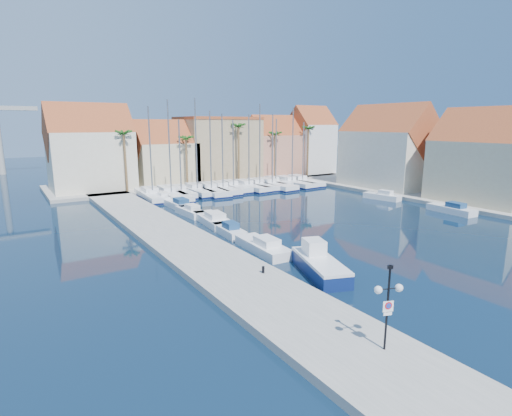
{
  "coord_description": "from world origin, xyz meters",
  "views": [
    {
      "loc": [
        -22.01,
        -20.16,
        10.76
      ],
      "look_at": [
        -2.29,
        10.73,
        3.0
      ],
      "focal_mm": 28.0,
      "sensor_mm": 36.0,
      "label": 1
    }
  ],
  "objects": [
    {
      "name": "sailboat_0",
      "position": [
        -4.06,
        36.2,
        0.59
      ],
      "size": [
        3.29,
        10.51,
        13.15
      ],
      "rotation": [
        0.0,
        0.0,
        -0.05
      ],
      "color": "white",
      "rests_on": "ground"
    },
    {
      "name": "motorboat_west_6",
      "position": [
        -3.99,
        36.94,
        0.51
      ],
      "size": [
        2.04,
        6.17,
        1.4
      ],
      "rotation": [
        0.0,
        0.0,
        -0.01
      ],
      "color": "white",
      "rests_on": "ground"
    },
    {
      "name": "sailboat_1",
      "position": [
        -1.45,
        35.74,
        0.58
      ],
      "size": [
        3.62,
        12.14,
        14.08
      ],
      "rotation": [
        0.0,
        0.0,
        -0.04
      ],
      "color": "white",
      "rests_on": "ground"
    },
    {
      "name": "palm_4",
      "position": [
        30.0,
        42.0,
        9.55
      ],
      "size": [
        2.6,
        2.6,
        10.65
      ],
      "color": "brown",
      "rests_on": "shore_north"
    },
    {
      "name": "fishing_boat",
      "position": [
        -3.26,
        0.63,
        0.75
      ],
      "size": [
        4.17,
        6.81,
        2.26
      ],
      "rotation": [
        0.0,
        0.0,
        -0.34
      ],
      "color": "#0E1E52",
      "rests_on": "ground"
    },
    {
      "name": "building_5",
      "position": [
        32.0,
        8.0,
        5.96
      ],
      "size": [
        9.0,
        12.3,
        12.5
      ],
      "color": "#C8B58D",
      "rests_on": "shore_east"
    },
    {
      "name": "sailboat_5",
      "position": [
        7.29,
        35.96,
        0.58
      ],
      "size": [
        3.35,
        10.21,
        12.25
      ],
      "rotation": [
        0.0,
        0.0,
        -0.07
      ],
      "color": "white",
      "rests_on": "ground"
    },
    {
      "name": "motorboat_west_1",
      "position": [
        -3.83,
        13.27,
        0.51
      ],
      "size": [
        1.97,
        5.14,
        1.4
      ],
      "rotation": [
        0.0,
        0.0,
        -0.07
      ],
      "color": "white",
      "rests_on": "ground"
    },
    {
      "name": "sailboat_11",
      "position": [
        20.64,
        35.61,
        0.58
      ],
      "size": [
        3.73,
        11.29,
        13.45
      ],
      "rotation": [
        0.0,
        0.0,
        0.07
      ],
      "color": "white",
      "rests_on": "ground"
    },
    {
      "name": "ground",
      "position": [
        0.0,
        0.0,
        0.0
      ],
      "size": [
        260.0,
        260.0,
        0.0
      ],
      "primitive_type": "plane",
      "color": "black",
      "rests_on": "ground"
    },
    {
      "name": "sailboat_4",
      "position": [
        5.13,
        35.77,
        0.57
      ],
      "size": [
        3.79,
        11.11,
        12.64
      ],
      "rotation": [
        0.0,
        0.0,
        -0.08
      ],
      "color": "white",
      "rests_on": "ground"
    },
    {
      "name": "motorboat_west_3",
      "position": [
        -3.55,
        23.25,
        0.51
      ],
      "size": [
        1.93,
        5.41,
        1.4
      ],
      "rotation": [
        0.0,
        0.0,
        0.04
      ],
      "color": "white",
      "rests_on": "ground"
    },
    {
      "name": "palm_0",
      "position": [
        -6.0,
        42.0,
        9.08
      ],
      "size": [
        2.6,
        2.6,
        10.15
      ],
      "color": "brown",
      "rests_on": "shore_north"
    },
    {
      "name": "sailboat_7",
      "position": [
        11.86,
        35.65,
        0.58
      ],
      "size": [
        3.42,
        10.05,
        12.19
      ],
      "rotation": [
        0.0,
        0.0,
        0.08
      ],
      "color": "white",
      "rests_on": "ground"
    },
    {
      "name": "building_4",
      "position": [
        34.0,
        46.0,
        6.97
      ],
      "size": [
        8.3,
        8.0,
        14.0
      ],
      "color": "silver",
      "rests_on": "shore_north"
    },
    {
      "name": "lamp_post",
      "position": [
        -7.96,
        -9.25,
        3.21
      ],
      "size": [
        1.34,
        0.72,
        4.13
      ],
      "rotation": [
        0.0,
        0.0,
        -0.35
      ],
      "color": "black",
      "rests_on": "quay_west"
    },
    {
      "name": "sailboat_2",
      "position": [
        0.34,
        36.15,
        0.59
      ],
      "size": [
        2.53,
        8.65,
        11.36
      ],
      "rotation": [
        0.0,
        0.0,
        -0.03
      ],
      "color": "white",
      "rests_on": "ground"
    },
    {
      "name": "palm_2",
      "position": [
        14.0,
        42.0,
        10.02
      ],
      "size": [
        2.6,
        2.6,
        11.15
      ],
      "color": "brown",
      "rests_on": "shore_north"
    },
    {
      "name": "quay_west",
      "position": [
        -9.0,
        13.5,
        0.25
      ],
      "size": [
        6.0,
        77.0,
        0.5
      ],
      "primitive_type": "cube",
      "color": "gray",
      "rests_on": "ground"
    },
    {
      "name": "motorboat_east_1",
      "position": [
        24.02,
        17.85,
        0.51
      ],
      "size": [
        2.71,
        5.51,
        1.4
      ],
      "rotation": [
        0.0,
        0.0,
        0.2
      ],
      "color": "white",
      "rests_on": "ground"
    },
    {
      "name": "motorboat_west_2",
      "position": [
        -3.12,
        18.15,
        0.51
      ],
      "size": [
        3.02,
        7.36,
        1.4
      ],
      "rotation": [
        0.0,
        0.0,
        -0.1
      ],
      "color": "white",
      "rests_on": "ground"
    },
    {
      "name": "bollard",
      "position": [
        -7.36,
        1.84,
        0.74
      ],
      "size": [
        0.19,
        0.19,
        0.48
      ],
      "primitive_type": "cylinder",
      "color": "black",
      "rests_on": "quay_west"
    },
    {
      "name": "building_6",
      "position": [
        32.0,
        24.0,
        6.52
      ],
      "size": [
        9.0,
        14.3,
        13.5
      ],
      "color": "beige",
      "rests_on": "shore_east"
    },
    {
      "name": "sailboat_9",
      "position": [
        16.22,
        35.35,
        0.56
      ],
      "size": [
        3.95,
        11.66,
        12.26
      ],
      "rotation": [
        0.0,
        0.0,
        0.08
      ],
      "color": "white",
      "rests_on": "ground"
    },
    {
      "name": "building_3",
      "position": [
        25.0,
        47.0,
        5.86
      ],
      "size": [
        10.3,
        8.0,
        12.0
      ],
      "color": "tan",
      "rests_on": "shore_north"
    },
    {
      "name": "shore_north",
      "position": [
        10.0,
        48.0,
        0.25
      ],
      "size": [
        54.0,
        16.0,
        0.5
      ],
      "primitive_type": "cube",
      "color": "gray",
      "rests_on": "ground"
    },
    {
      "name": "palm_1",
      "position": [
        4.0,
        42.0,
        8.14
      ],
      "size": [
        2.6,
        2.6,
        9.15
      ],
      "color": "brown",
      "rests_on": "shore_north"
    },
    {
      "name": "sailboat_12",
      "position": [
        23.18,
        35.7,
        0.56
      ],
      "size": [
        3.51,
        11.09,
        11.01
      ],
      "rotation": [
        0.0,
        0.0,
        -0.06
      ],
      "color": "white",
      "rests_on": "ground"
    },
    {
      "name": "building_2",
      "position": [
        13.0,
        48.0,
        6.26
      ],
      "size": [
        14.2,
        10.2,
        11.5
      ],
      "color": "#9A865E",
      "rests_on": "shore_north"
    },
    {
      "name": "motorboat_east_0",
      "position": [
        23.99,
        7.2,
        0.51
      ],
      "size": [
        2.26,
        5.93,
        1.4
      ],
      "rotation": [
        0.0,
        0.0,
        -0.07
      ],
      "color": "white",
      "rests_on": "ground"
    },
    {
      "name": "sailboat_3",
      "position": [
        3.04,
        36.4,
        0.62
      ],
      "size": [
        2.58,
        9.62,
        14.48
      ],
      "rotation": [
        0.0,
        0.0,
        -0.0
      ],
      "color": "white",
      "rests_on": "ground"
    },
    {
      "name": "building_1",
      "position": [
        2.0,
        47.0,
        5.3
      ],
      "size": [
        10.3,
        8.0,
        11.0
      ],
      "color": "#C8B58D",
      "rests_on": "shore_north"
    },
    {
      "name": "palm_3",
      "position": [
        22.0,
        42.0,
        8.61
      ],
      "size": [
        2.6,
        2.6,
        9.65
      ],
      "color": "brown",
      "rests_on": "shore_north"
    },
    {
      "name": "motorboat_west_0",
      "position": [
        -3.89,
        7.01,
        0.51
      ],
      "size": [
        2.43,
        6.6,
        1.4
      ],
      "rotation": [
        0.0,
        0.0,
        -0.05
      ],
      "color": "white",
      "rests_on": "ground"
    },
    {
      "name": "sailboat_6",
      "position": [
        9.46,
        36.47,
        0.58
      ],
      "size": [
        2.53,
        9.45,
        11.41
      ],
      "rotation": [
        0.0,
        0.0,
        0.0
      ],
      "color": "white",
      "rests_on": "ground"
    },
    {
      "name": "sailboat_8",
      "position": [
        14.17,
        35.83,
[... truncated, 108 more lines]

